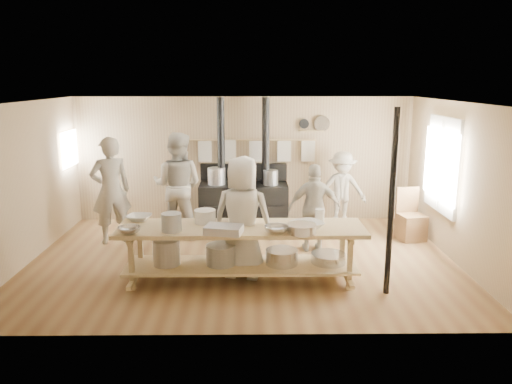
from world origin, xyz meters
The scene contains 24 objects.
ground centered at (0.00, 0.00, 0.00)m, with size 7.00×7.00×0.00m, color brown.
room_shell centered at (0.00, 0.00, 1.62)m, with size 7.00×7.00×7.00m.
window_right centered at (3.47, 0.60, 1.50)m, with size 0.09×1.50×1.65m.
left_opening centered at (-3.45, 2.00, 1.60)m, with size 0.00×0.90×0.90m.
stove centered at (-0.01, 2.12, 0.52)m, with size 1.90×0.75×2.60m.
towel_rail centered at (0.00, 2.40, 1.56)m, with size 3.00×0.04×0.47m.
back_wall_shelf centered at (1.46, 2.43, 2.00)m, with size 0.63×0.14×0.32m.
prep_table centered at (-0.01, -0.90, 0.52)m, with size 3.60×0.90×0.85m.
support_post centered at (2.05, -1.35, 1.30)m, with size 0.08×0.08×2.60m, color black.
cook_far_left centered at (-2.39, 0.96, 0.98)m, with size 0.71×0.47×1.96m, color #BDB6A8.
cook_left centered at (-1.23, 1.29, 1.00)m, with size 0.97×0.76×2.00m, color #BDB6A8.
cook_center centered at (0.02, -0.72, 0.93)m, with size 0.91×0.59×1.86m, color #BDB6A8.
cook_right centered at (1.25, 0.47, 0.77)m, with size 0.90×0.38×1.54m, color #BDB6A8.
cook_by_window centered at (1.99, 1.95, 0.77)m, with size 1.00×0.57×1.54m, color #BDB6A8.
chair centered at (3.15, 1.07, 0.28)m, with size 0.53×0.53×0.96m.
bowl_white_a centered at (-1.55, -0.57, 0.89)m, with size 0.36×0.36×0.09m, color white.
bowl_steel_a centered at (-1.55, -1.22, 0.90)m, with size 0.32×0.32×0.10m, color silver.
bowl_white_b centered at (0.95, -1.03, 0.90)m, with size 0.44×0.44×0.11m, color white.
bowl_steel_b centered at (0.50, -1.23, 0.90)m, with size 0.34×0.34×0.11m, color silver.
roasting_pan centered at (-0.23, -1.23, 0.91)m, with size 0.51×0.34×0.11m, color #B2B2B7.
mixing_bowl_large centered at (0.85, -1.23, 0.91)m, with size 0.41×0.41×0.13m, color silver.
bucket_galv centered at (-0.98, -1.11, 0.98)m, with size 0.28×0.28×0.26m, color gray.
deep_bowl_enamel centered at (-0.54, -0.70, 0.95)m, with size 0.32×0.32×0.20m, color white.
pitcher centered at (1.17, -0.72, 0.96)m, with size 0.13×0.13×0.21m, color white.
Camera 1 is at (0.14, -7.88, 2.95)m, focal length 35.00 mm.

